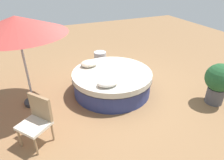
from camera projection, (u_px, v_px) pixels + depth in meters
name	position (u px, v px, depth m)	size (l,w,h in m)	color
ground_plane	(112.00, 91.00, 5.71)	(16.00, 16.00, 0.00)	olive
round_bed	(112.00, 82.00, 5.56)	(2.15, 2.15, 0.61)	navy
throw_pillow_0	(89.00, 63.00, 5.69)	(0.47, 0.37, 0.18)	beige
throw_pillow_1	(108.00, 82.00, 4.76)	(0.51, 0.38, 0.17)	white
patio_chair	(37.00, 118.00, 3.84)	(0.71, 0.72, 0.98)	#997A56
patio_umbrella	(16.00, 26.00, 4.26)	(2.14, 2.14, 2.18)	#262628
planter	(219.00, 81.00, 4.95)	(0.69, 0.69, 1.06)	#4C4C51
side_table	(100.00, 59.00, 7.16)	(0.42, 0.42, 0.48)	#B7B7BC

